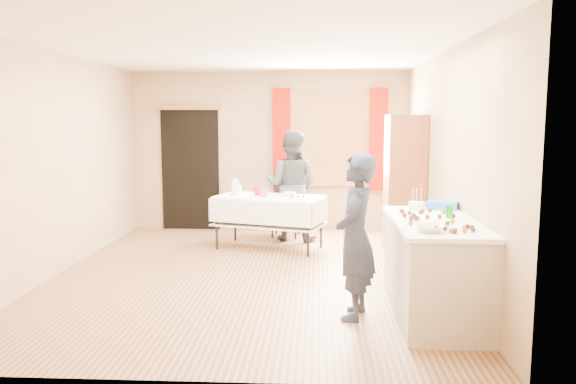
# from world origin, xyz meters

# --- Properties ---
(floor) EXTENTS (4.50, 5.50, 0.02)m
(floor) POSITION_xyz_m (0.00, 0.00, -0.01)
(floor) COLOR #9E7047
(floor) RESTS_ON ground
(ceiling) EXTENTS (4.50, 5.50, 0.02)m
(ceiling) POSITION_xyz_m (0.00, 0.00, 2.61)
(ceiling) COLOR white
(ceiling) RESTS_ON floor
(wall_back) EXTENTS (4.50, 0.02, 2.60)m
(wall_back) POSITION_xyz_m (0.00, 2.76, 1.30)
(wall_back) COLOR tan
(wall_back) RESTS_ON floor
(wall_front) EXTENTS (4.50, 0.02, 2.60)m
(wall_front) POSITION_xyz_m (0.00, -2.76, 1.30)
(wall_front) COLOR tan
(wall_front) RESTS_ON floor
(wall_left) EXTENTS (0.02, 5.50, 2.60)m
(wall_left) POSITION_xyz_m (-2.26, 0.00, 1.30)
(wall_left) COLOR tan
(wall_left) RESTS_ON floor
(wall_right) EXTENTS (0.02, 5.50, 2.60)m
(wall_right) POSITION_xyz_m (2.26, 0.00, 1.30)
(wall_right) COLOR tan
(wall_right) RESTS_ON floor
(window_frame) EXTENTS (1.32, 0.06, 1.52)m
(window_frame) POSITION_xyz_m (1.00, 2.72, 1.50)
(window_frame) COLOR olive
(window_frame) RESTS_ON wall_back
(window_pane) EXTENTS (1.20, 0.02, 1.40)m
(window_pane) POSITION_xyz_m (1.00, 2.71, 1.50)
(window_pane) COLOR white
(window_pane) RESTS_ON wall_back
(curtain_left) EXTENTS (0.28, 0.06, 1.65)m
(curtain_left) POSITION_xyz_m (0.22, 2.67, 1.50)
(curtain_left) COLOR #9A1707
(curtain_left) RESTS_ON wall_back
(curtain_right) EXTENTS (0.28, 0.06, 1.65)m
(curtain_right) POSITION_xyz_m (1.78, 2.67, 1.50)
(curtain_right) COLOR #9A1707
(curtain_right) RESTS_ON wall_back
(doorway) EXTENTS (0.95, 0.04, 2.00)m
(doorway) POSITION_xyz_m (-1.30, 2.73, 1.00)
(doorway) COLOR black
(doorway) RESTS_ON floor
(door_lintel) EXTENTS (1.05, 0.06, 0.08)m
(door_lintel) POSITION_xyz_m (-1.30, 2.70, 2.02)
(door_lintel) COLOR olive
(door_lintel) RESTS_ON wall_back
(cabinet) EXTENTS (0.50, 0.60, 1.89)m
(cabinet) POSITION_xyz_m (1.99, 1.21, 0.94)
(cabinet) COLOR brown
(cabinet) RESTS_ON floor
(counter) EXTENTS (0.79, 1.66, 0.91)m
(counter) POSITION_xyz_m (1.89, -1.32, 0.45)
(counter) COLOR #BAB09D
(counter) RESTS_ON floor
(party_table) EXTENTS (1.67, 1.18, 0.75)m
(party_table) POSITION_xyz_m (0.13, 1.37, 0.45)
(party_table) COLOR black
(party_table) RESTS_ON floor
(chair) EXTENTS (0.46, 0.46, 1.02)m
(chair) POSITION_xyz_m (0.32, 2.22, 0.30)
(chair) COLOR black
(chair) RESTS_ON floor
(girl) EXTENTS (0.70, 0.59, 1.52)m
(girl) POSITION_xyz_m (1.15, -1.39, 0.76)
(girl) COLOR #1E243B
(girl) RESTS_ON floor
(woman) EXTENTS (1.11, 1.02, 1.65)m
(woman) POSITION_xyz_m (0.42, 1.96, 0.83)
(woman) COLOR black
(woman) RESTS_ON floor
(soda_can) EXTENTS (0.08, 0.08, 0.12)m
(soda_can) POSITION_xyz_m (2.03, -1.21, 0.97)
(soda_can) COLOR #049F10
(soda_can) RESTS_ON counter
(mixing_bowl) EXTENTS (0.24, 0.24, 0.06)m
(mixing_bowl) POSITION_xyz_m (1.72, -1.87, 0.94)
(mixing_bowl) COLOR white
(mixing_bowl) RESTS_ON counter
(foam_block) EXTENTS (0.18, 0.15, 0.08)m
(foam_block) POSITION_xyz_m (1.82, -0.72, 0.95)
(foam_block) COLOR white
(foam_block) RESTS_ON counter
(blue_basket) EXTENTS (0.35, 0.29, 0.08)m
(blue_basket) POSITION_xyz_m (2.09, -0.67, 0.95)
(blue_basket) COLOR #2A7CEB
(blue_basket) RESTS_ON counter
(pitcher) EXTENTS (0.11, 0.11, 0.22)m
(pitcher) POSITION_xyz_m (-0.36, 1.41, 0.86)
(pitcher) COLOR silver
(pitcher) RESTS_ON party_table
(cup_red) EXTENTS (0.15, 0.15, 0.11)m
(cup_red) POSITION_xyz_m (-0.04, 1.47, 0.80)
(cup_red) COLOR red
(cup_red) RESTS_ON party_table
(cup_rainbow) EXTENTS (0.20, 0.20, 0.12)m
(cup_rainbow) POSITION_xyz_m (0.06, 1.26, 0.81)
(cup_rainbow) COLOR red
(cup_rainbow) RESTS_ON party_table
(small_bowl) EXTENTS (0.34, 0.34, 0.06)m
(small_bowl) POSITION_xyz_m (0.42, 1.38, 0.78)
(small_bowl) COLOR white
(small_bowl) RESTS_ON party_table
(pastry_tray) EXTENTS (0.33, 0.29, 0.02)m
(pastry_tray) POSITION_xyz_m (0.54, 1.10, 0.76)
(pastry_tray) COLOR white
(pastry_tray) RESTS_ON party_table
(bottle) EXTENTS (0.12, 0.12, 0.16)m
(bottle) POSITION_xyz_m (-0.36, 1.69, 0.83)
(bottle) COLOR white
(bottle) RESTS_ON party_table
(cake_balls) EXTENTS (0.52, 1.09, 0.04)m
(cake_balls) POSITION_xyz_m (1.85, -1.42, 0.93)
(cake_balls) COLOR #3F2314
(cake_balls) RESTS_ON counter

